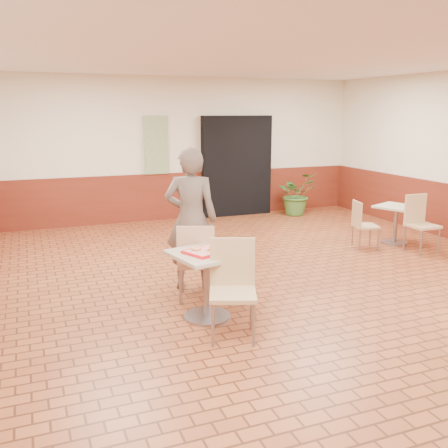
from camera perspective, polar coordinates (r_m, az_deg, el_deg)
name	(u,v)px	position (r m, az deg, el deg)	size (l,w,h in m)	color
room_shell	(302,177)	(6.21, 8.92, 5.36)	(8.01, 10.01, 3.01)	brown
wainscot_band	(299,255)	(6.42, 8.61, -3.53)	(8.00, 10.00, 1.00)	maroon
corridor_doorway	(237,166)	(11.14, 1.46, 6.63)	(1.60, 0.22, 2.20)	black
promo_poster	(156,145)	(10.58, -7.78, 8.92)	(0.50, 0.03, 1.20)	gray
main_table	(207,274)	(5.57, -1.95, -5.74)	(0.73, 0.73, 0.77)	#B2A98F
chair_main_front	(233,283)	(5.14, 1.00, -6.78)	(0.60, 0.60, 1.01)	tan
chair_main_back	(196,258)	(6.07, -3.20, -3.94)	(0.58, 0.58, 0.97)	tan
customer	(191,219)	(6.43, -3.78, 0.55)	(0.68, 0.44, 1.86)	#62554C
serving_tray	(207,251)	(5.49, -1.97, -3.11)	(0.46, 0.36, 0.03)	red
ring_donut	(196,248)	(5.48, -3.21, -2.80)	(0.11, 0.11, 0.04)	#DE9551
long_john_donut	(214,248)	(5.46, -1.12, -2.80)	(0.16, 0.08, 0.05)	gold
paper_cup	(216,243)	(5.59, -0.89, -2.15)	(0.07, 0.07, 0.09)	white
second_table	(396,218)	(9.28, 19.06, 0.65)	(0.64, 0.64, 0.67)	#BEBA99
chair_second_left	(362,222)	(8.75, 15.50, 0.20)	(0.45, 0.45, 0.81)	tan
chair_second_front	(420,220)	(8.86, 21.44, 0.42)	(0.44, 0.44, 0.94)	tan
potted_plant	(296,194)	(11.35, 8.26, 3.45)	(0.86, 0.75, 0.96)	#3E702C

